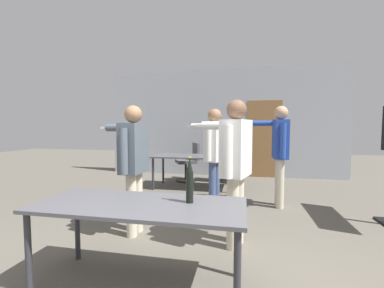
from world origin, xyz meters
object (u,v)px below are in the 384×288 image
office_chair_far_left (189,163)px  person_far_watching (133,157)px  person_near_casual (279,146)px  beer_bottle (190,181)px  person_center_tall (214,149)px  office_chair_far_right (226,163)px  person_right_polo (235,159)px

office_chair_far_left → person_far_watching: bearing=153.0°
person_far_watching → person_near_casual: person_near_casual is taller
office_chair_far_left → beer_bottle: 4.27m
person_center_tall → person_far_watching: (-0.88, -1.15, -0.03)m
person_far_watching → person_near_casual: size_ratio=0.95×
person_center_tall → person_far_watching: bearing=159.3°
office_chair_far_left → office_chair_far_right: 0.93m
person_near_casual → office_chair_far_right: size_ratio=1.79×
person_right_polo → office_chair_far_right: 3.47m
person_far_watching → person_right_polo: size_ratio=0.98×
office_chair_far_left → office_chair_far_right: (0.92, 0.09, -0.00)m
person_near_casual → beer_bottle: size_ratio=4.39×
office_chair_far_left → person_center_tall: bearing=175.6°
person_far_watching → beer_bottle: 1.29m
person_near_casual → beer_bottle: 2.63m
person_center_tall → office_chair_far_left: bearing=39.0°
person_far_watching → person_near_casual: (1.94, 1.52, 0.06)m
beer_bottle → office_chair_far_right: bearing=89.6°
person_right_polo → person_near_casual: 1.73m
person_right_polo → person_far_watching: bearing=103.5°
person_center_tall → person_far_watching: 1.45m
person_far_watching → office_chair_far_right: bearing=-13.0°
person_center_tall → office_chair_far_right: size_ratio=1.73×
person_center_tall → office_chair_far_left: (-0.86, 2.10, -0.55)m
person_far_watching → office_chair_far_left: size_ratio=1.70×
person_far_watching → beer_bottle: person_far_watching is taller
person_right_polo → person_near_casual: (0.68, 1.59, 0.04)m
beer_bottle → office_chair_far_left: bearing=102.2°
office_chair_far_right → person_far_watching: bearing=-18.9°
person_far_watching → person_right_polo: person_right_polo is taller
person_center_tall → beer_bottle: bearing=-162.3°
office_chair_far_left → office_chair_far_right: office_chair_far_left is taller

